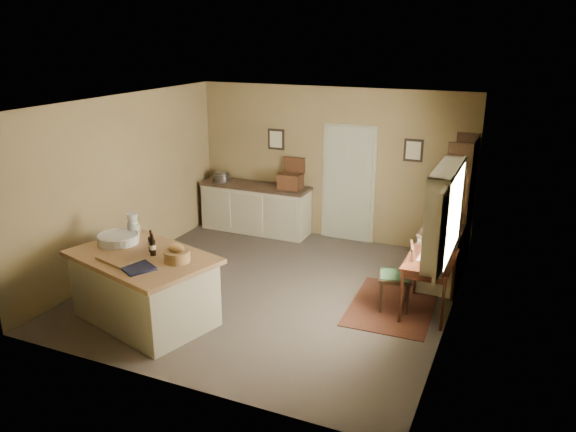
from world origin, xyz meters
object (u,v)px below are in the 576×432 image
at_px(desk_chair, 395,277).
at_px(shelving_unit, 462,205).
at_px(sideboard, 256,206).
at_px(writing_desk, 430,265).
at_px(right_cabinet, 441,254).
at_px(work_island, 144,286).

xyz_separation_m(desk_chair, shelving_unit, (0.59, 1.78, 0.58)).
relative_size(sideboard, writing_desk, 2.07).
distance_m(sideboard, right_cabinet, 3.67).
relative_size(work_island, writing_desk, 2.10).
distance_m(sideboard, desk_chair, 3.72).
height_order(writing_desk, right_cabinet, right_cabinet).
bearing_deg(work_island, shelving_unit, 60.52).
distance_m(sideboard, shelving_unit, 3.75).
xyz_separation_m(sideboard, right_cabinet, (3.54, -0.96, -0.02)).
xyz_separation_m(sideboard, desk_chair, (3.11, -2.04, -0.02)).
height_order(work_island, desk_chair, work_island).
relative_size(writing_desk, shelving_unit, 0.48).
bearing_deg(desk_chair, sideboard, 131.82).
bearing_deg(sideboard, shelving_unit, -3.93).
height_order(sideboard, writing_desk, sideboard).
xyz_separation_m(work_island, right_cabinet, (3.31, 2.69, -0.02)).
height_order(writing_desk, desk_chair, desk_chair).
relative_size(work_island, desk_chair, 2.28).
bearing_deg(work_island, desk_chair, 45.36).
bearing_deg(shelving_unit, work_island, -135.60).
xyz_separation_m(sideboard, shelving_unit, (3.70, -0.25, 0.56)).
relative_size(work_island, shelving_unit, 1.01).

